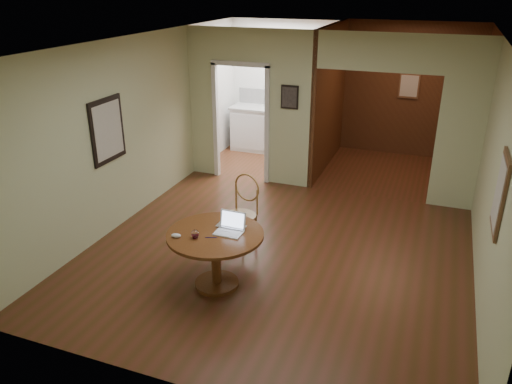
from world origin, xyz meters
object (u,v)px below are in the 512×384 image
at_px(chair, 243,207).
at_px(open_laptop, 231,226).
at_px(dining_table, 216,247).
at_px(closed_laptop, 229,229).

height_order(chair, open_laptop, chair).
bearing_deg(dining_table, open_laptop, 36.15).
bearing_deg(closed_laptop, open_laptop, -43.99).
relative_size(chair, open_laptop, 3.23).
bearing_deg(closed_laptop, chair, 102.81).
bearing_deg(dining_table, closed_laptop, 49.01).
xyz_separation_m(chair, open_laptop, (0.23, -0.94, 0.20)).
xyz_separation_m(dining_table, chair, (-0.08, 1.05, 0.05)).
bearing_deg(chair, open_laptop, -62.90).
distance_m(chair, closed_laptop, 0.94).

